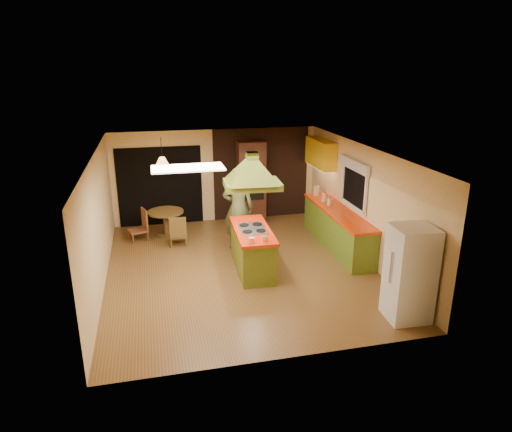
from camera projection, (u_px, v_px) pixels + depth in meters
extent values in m
plane|color=brown|center=(240.00, 268.00, 9.73)|extent=(6.50, 6.50, 0.00)
plane|color=#FDE9B5|center=(216.00, 176.00, 12.34)|extent=(5.50, 0.00, 5.50)
plane|color=#FDE9B5|center=(285.00, 282.00, 6.34)|extent=(5.50, 0.00, 5.50)
plane|color=#FDE9B5|center=(99.00, 222.00, 8.74)|extent=(0.00, 6.50, 6.50)
plane|color=#FDE9B5|center=(363.00, 203.00, 9.93)|extent=(0.00, 6.50, 6.50)
plane|color=silver|center=(239.00, 151.00, 8.94)|extent=(6.50, 6.50, 0.00)
cube|color=#381E14|center=(261.00, 174.00, 12.59)|extent=(2.64, 0.03, 2.50)
cube|color=black|center=(160.00, 186.00, 12.06)|extent=(2.20, 0.03, 2.10)
cube|color=olive|center=(337.00, 230.00, 10.68)|extent=(0.58, 3.00, 0.86)
cube|color=#E53807|center=(338.00, 212.00, 10.53)|extent=(0.62, 3.05, 0.06)
cube|color=yellow|center=(321.00, 153.00, 11.70)|extent=(0.34, 1.40, 0.70)
cube|color=black|center=(355.00, 185.00, 10.20)|extent=(0.03, 1.16, 0.96)
cube|color=white|center=(354.00, 165.00, 10.04)|extent=(0.10, 1.35, 0.22)
cube|color=white|center=(188.00, 168.00, 7.60)|extent=(1.20, 0.60, 0.03)
cube|color=olive|center=(252.00, 251.00, 9.52)|extent=(0.75, 1.76, 0.85)
cube|color=red|center=(252.00, 230.00, 9.38)|extent=(0.81, 1.85, 0.06)
cube|color=silver|center=(252.00, 229.00, 9.37)|extent=(0.56, 0.79, 0.02)
cube|color=#5C681A|center=(252.00, 185.00, 9.07)|extent=(1.15, 0.87, 0.13)
pyramid|color=#5C681A|center=(252.00, 159.00, 8.91)|extent=(1.15, 0.87, 0.45)
cube|color=#5C681A|center=(252.00, 156.00, 8.88)|extent=(0.22, 0.22, 0.13)
imported|color=#49522B|center=(238.00, 208.00, 10.50)|extent=(0.79, 0.60, 1.95)
cube|color=white|center=(410.00, 274.00, 7.57)|extent=(0.71, 0.68, 1.65)
cube|color=#4C2618|center=(251.00, 182.00, 12.30)|extent=(0.74, 0.60, 2.21)
cube|color=black|center=(253.00, 174.00, 11.93)|extent=(0.57, 0.04, 0.45)
cube|color=black|center=(253.00, 192.00, 12.09)|extent=(0.57, 0.04, 0.45)
cylinder|color=brown|center=(166.00, 212.00, 11.31)|extent=(0.88, 0.88, 0.05)
cylinder|color=brown|center=(166.00, 224.00, 11.41)|extent=(0.14, 0.14, 0.62)
cylinder|color=brown|center=(167.00, 235.00, 11.51)|extent=(0.49, 0.49, 0.05)
cone|color=#FF9E3F|center=(162.00, 162.00, 10.91)|extent=(0.43, 0.43, 0.24)
cylinder|color=#F6E9C6|center=(316.00, 191.00, 11.71)|extent=(0.17, 0.17, 0.23)
cylinder|color=beige|center=(325.00, 197.00, 11.18)|extent=(0.16, 0.16, 0.21)
cylinder|color=beige|center=(330.00, 202.00, 10.89)|extent=(0.13, 0.13, 0.16)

